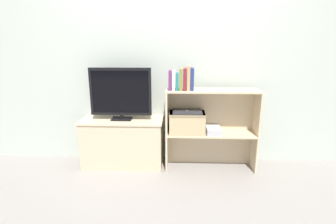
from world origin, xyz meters
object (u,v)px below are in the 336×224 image
(book_ivory, at_px, (174,80))
(tv_stand, at_px, (123,142))
(laptop, at_px, (187,112))
(book_navy, at_px, (192,79))
(tv, at_px, (121,93))
(book_plum, at_px, (170,80))
(storage_basket_left, at_px, (187,122))
(magazine_stack, at_px, (213,130))
(book_olive, at_px, (181,79))
(book_teal, at_px, (177,82))
(book_tan, at_px, (188,78))
(book_maroon, at_px, (185,79))

(book_ivory, bearing_deg, tv_stand, 172.33)
(book_ivory, xyz_separation_m, laptop, (0.15, 0.01, -0.34))
(tv_stand, xyz_separation_m, book_navy, (0.76, -0.08, 0.73))
(book_navy, bearing_deg, tv, 174.33)
(book_plum, distance_m, storage_basket_left, 0.49)
(tv_stand, bearing_deg, magazine_stack, -3.29)
(book_plum, distance_m, book_ivory, 0.04)
(book_olive, height_order, laptop, book_olive)
(tv, relative_size, book_ivory, 3.30)
(laptop, bearing_deg, book_plum, -175.51)
(book_teal, relative_size, laptop, 0.56)
(book_tan, xyz_separation_m, magazine_stack, (0.28, 0.02, -0.57))
(magazine_stack, bearing_deg, tv_stand, 176.71)
(book_ivory, distance_m, laptop, 0.37)
(book_ivory, bearing_deg, book_teal, 0.00)
(tv, distance_m, magazine_stack, 1.08)
(tv_stand, xyz_separation_m, magazine_stack, (1.01, -0.06, 0.17))
(book_olive, xyz_separation_m, book_navy, (0.11, 0.00, 0.00))
(book_maroon, relative_size, book_tan, 0.89)
(book_navy, xyz_separation_m, laptop, (-0.04, 0.01, -0.35))
(tv, relative_size, book_tan, 2.67)
(book_ivory, height_order, book_teal, book_ivory)
(tv_stand, height_order, book_navy, book_navy)
(book_maroon, xyz_separation_m, book_navy, (0.07, 0.00, 0.00))
(book_tan, bearing_deg, book_maroon, -180.00)
(tv, distance_m, book_ivory, 0.60)
(book_maroon, relative_size, storage_basket_left, 0.58)
(tv_stand, bearing_deg, storage_basket_left, -4.99)
(book_navy, relative_size, storage_basket_left, 0.59)
(storage_basket_left, distance_m, laptop, 0.11)
(book_maroon, height_order, laptop, book_maroon)
(book_olive, height_order, book_tan, book_tan)
(book_olive, distance_m, book_navy, 0.11)
(tv_stand, distance_m, book_tan, 1.04)
(tv, bearing_deg, book_teal, -7.07)
(tv_stand, relative_size, book_ivory, 4.49)
(book_plum, bearing_deg, tv_stand, 171.81)
(book_navy, bearing_deg, tv_stand, 174.21)
(tv_stand, distance_m, laptop, 0.82)
(tv_stand, bearing_deg, book_teal, -7.22)
(book_teal, height_order, magazine_stack, book_teal)
(book_ivory, bearing_deg, book_olive, 0.00)
(book_plum, xyz_separation_m, magazine_stack, (0.47, 0.02, -0.54))
(book_tan, relative_size, magazine_stack, 1.11)
(magazine_stack, bearing_deg, storage_basket_left, -179.00)
(tv, relative_size, book_teal, 3.82)
(book_olive, xyz_separation_m, laptop, (0.07, 0.01, -0.34))
(book_tan, bearing_deg, book_navy, -0.00)
(tv, height_order, storage_basket_left, tv)
(tv, xyz_separation_m, book_navy, (0.76, -0.08, 0.16))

